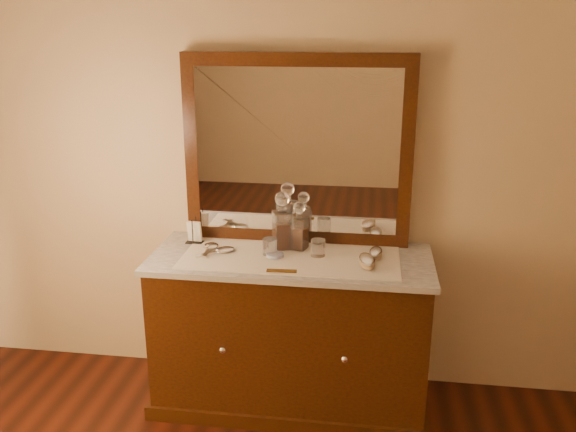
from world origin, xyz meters
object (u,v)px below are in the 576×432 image
at_px(decanter_left, 282,227).
at_px(comb, 282,271).
at_px(brush_near, 367,261).
at_px(mirror_frame, 297,151).
at_px(dresser_cabinet, 291,333).
at_px(pin_dish, 275,255).
at_px(decanter_right, 299,231).
at_px(hand_mirror_outer, 210,247).
at_px(napkin_rack, 195,233).
at_px(hand_mirror_inner, 222,250).
at_px(brush_far, 376,253).

bearing_deg(decanter_left, comb, -82.08).
bearing_deg(brush_near, mirror_frame, 140.35).
distance_m(dresser_cabinet, decanter_left, 0.58).
bearing_deg(decanter_left, pin_dish, -98.75).
distance_m(mirror_frame, decanter_right, 0.42).
distance_m(dresser_cabinet, pin_dish, 0.46).
relative_size(dresser_cabinet, pin_dish, 15.73).
relative_size(dresser_cabinet, hand_mirror_outer, 6.58).
height_order(dresser_cabinet, napkin_rack, napkin_rack).
relative_size(comb, hand_mirror_inner, 0.73).
bearing_deg(comb, decanter_right, 78.80).
distance_m(decanter_left, decanter_right, 0.09).
bearing_deg(hand_mirror_outer, mirror_frame, 24.88).
distance_m(brush_near, hand_mirror_inner, 0.76).
xyz_separation_m(pin_dish, hand_mirror_outer, (-0.36, 0.06, 0.00)).
relative_size(dresser_cabinet, decanter_left, 4.54).
bearing_deg(hand_mirror_outer, brush_far, 0.40).
distance_m(pin_dish, brush_far, 0.51).
height_order(dresser_cabinet, decanter_right, decanter_right).
bearing_deg(hand_mirror_inner, decanter_right, 15.03).
bearing_deg(pin_dish, hand_mirror_inner, 175.70).
bearing_deg(hand_mirror_inner, napkin_rack, 145.02).
xyz_separation_m(dresser_cabinet, brush_near, (0.39, -0.08, 0.47)).
bearing_deg(pin_dish, brush_far, 7.49).
relative_size(pin_dish, napkin_rack, 0.64).
height_order(brush_far, hand_mirror_inner, brush_far).
bearing_deg(brush_near, hand_mirror_outer, 171.80).
relative_size(napkin_rack, hand_mirror_outer, 0.66).
xyz_separation_m(decanter_right, hand_mirror_inner, (-0.39, -0.11, -0.09)).
relative_size(napkin_rack, brush_far, 0.92).
bearing_deg(brush_far, decanter_left, 173.02).
distance_m(comb, brush_near, 0.42).
xyz_separation_m(comb, decanter_right, (0.04, 0.32, 0.10)).
bearing_deg(napkin_rack, pin_dish, -17.60).
distance_m(napkin_rack, decanter_left, 0.49).
distance_m(pin_dish, hand_mirror_inner, 0.29).
relative_size(mirror_frame, brush_far, 7.90).
relative_size(decanter_right, brush_near, 1.42).
distance_m(brush_far, hand_mirror_outer, 0.87).
xyz_separation_m(mirror_frame, hand_mirror_outer, (-0.44, -0.20, -0.49)).
relative_size(mirror_frame, napkin_rack, 8.58).
distance_m(mirror_frame, comb, 0.67).
xyz_separation_m(pin_dish, napkin_rack, (-0.47, 0.15, 0.04)).
xyz_separation_m(napkin_rack, decanter_left, (0.48, -0.02, 0.07)).
distance_m(dresser_cabinet, mirror_frame, 0.97).
bearing_deg(brush_near, comb, -161.78).
xyz_separation_m(decanter_right, brush_near, (0.36, -0.18, -0.08)).
xyz_separation_m(decanter_left, decanter_right, (0.09, 0.00, -0.02)).
bearing_deg(brush_near, napkin_rack, 167.56).
bearing_deg(brush_near, decanter_left, 157.54).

